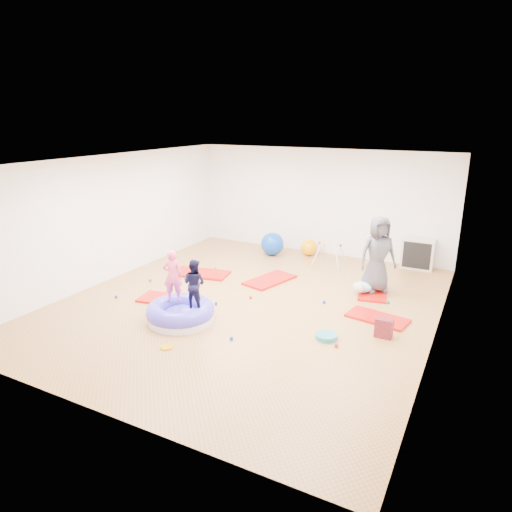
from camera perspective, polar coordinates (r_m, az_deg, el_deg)
The scene contains 19 objects.
room at distance 8.77m, azimuth -0.90°, elevation 2.61°, with size 7.01×8.01×2.81m.
gym_mat_front_left at distance 9.49m, azimuth -10.98°, elevation -5.33°, with size 1.16×0.58×0.05m, color #BA0703.
gym_mat_mid_left at distance 10.88m, azimuth -6.92°, elevation -2.17°, with size 1.30×0.65×0.05m, color #BA0703.
gym_mat_center_back at distance 10.38m, azimuth 1.75°, elevation -3.00°, with size 1.23×0.62×0.05m, color #BA0703.
gym_mat_right at distance 8.79m, azimuth 14.93°, elevation -7.49°, with size 1.09×0.55×0.05m, color #BA0703.
gym_mat_rear_right at distance 10.02m, azimuth 14.43°, elevation -4.35°, with size 1.13×0.56×0.05m, color #BA0703.
inflatable_cushion at distance 8.50m, azimuth -9.42°, elevation -7.04°, with size 1.25×1.25×0.39m.
child_pink at distance 8.46m, azimuth -10.40°, elevation -2.12°, with size 0.36×0.23×0.98m, color #FF5083.
child_navy at distance 8.13m, azimuth -7.74°, elevation -3.11°, with size 0.43×0.34×0.89m, color black.
adult_caregiver at distance 9.80m, azimuth 14.99°, elevation 0.23°, with size 0.78×0.51×1.60m, color #42434B.
infant at distance 9.80m, azimuth 13.07°, elevation -3.84°, with size 0.40×0.40×0.23m.
ball_pit_balls at distance 9.37m, azimuth -1.82°, elevation -5.25°, with size 5.13×3.00×0.07m.
exercise_ball_blue at distance 12.23m, azimuth 2.05°, elevation 1.51°, with size 0.61×0.61×0.61m, color #0D3EB5.
exercise_ball_orange at distance 12.30m, azimuth 6.64°, elevation 1.07°, with size 0.44×0.44×0.44m, color #FA9D00.
infant_play_gym at distance 11.54m, azimuth 9.21°, elevation 0.68°, with size 0.73×0.70×0.56m.
cube_shelf at distance 11.80m, azimuth 19.56°, elevation 0.27°, with size 0.75×0.37×0.75m.
balance_disc at distance 7.89m, azimuth 8.78°, elevation -9.89°, with size 0.37×0.37×0.08m, color teal.
backpack at distance 8.10m, azimuth 15.69°, elevation -8.64°, with size 0.29×0.18×0.34m, color #AC1D2F.
yellow_toy at distance 7.66m, azimuth -11.08°, elevation -11.11°, with size 0.21×0.21×0.03m, color #D89806.
Camera 1 is at (4.03, -7.47, 3.60)m, focal length 32.00 mm.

